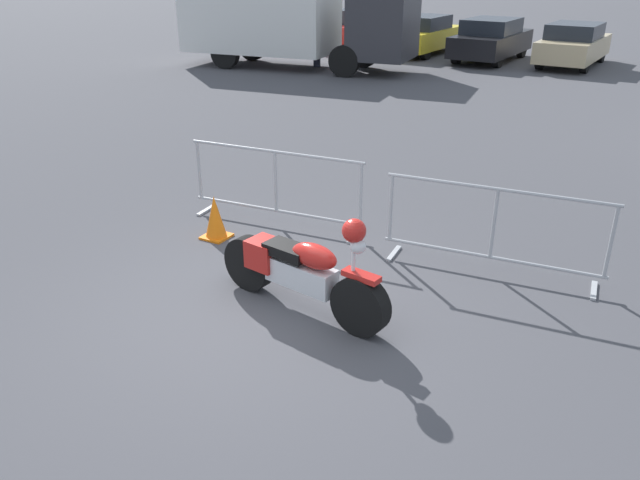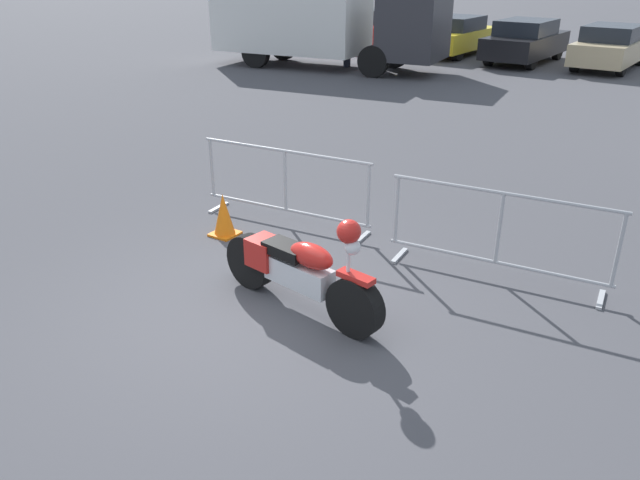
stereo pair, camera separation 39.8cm
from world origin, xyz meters
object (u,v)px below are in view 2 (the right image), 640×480
at_px(motorcycle, 299,270).
at_px(parked_car_yellow, 456,35).
at_px(parked_car_maroon, 328,28).
at_px(parked_car_tan, 611,47).
at_px(crowd_barrier_far, 499,234).
at_px(crowd_barrier_near, 285,185).
at_px(traffic_cone, 224,215).
at_px(pedestrian, 347,39).
at_px(parked_car_red, 395,29).
at_px(box_truck, 315,16).
at_px(parked_car_black, 526,41).

bearing_deg(motorcycle, parked_car_yellow, 115.90).
xyz_separation_m(parked_car_maroon, parked_car_tan, (10.96, 0.18, -0.02)).
bearing_deg(parked_car_maroon, crowd_barrier_far, -138.95).
relative_size(crowd_barrier_near, traffic_cone, 4.38).
xyz_separation_m(crowd_barrier_near, traffic_cone, (-0.45, -0.79, -0.27)).
bearing_deg(crowd_barrier_near, parked_car_tan, 85.84).
xyz_separation_m(pedestrian, traffic_cone, (5.83, -12.94, -0.63)).
relative_size(crowd_barrier_far, parked_car_red, 0.57).
xyz_separation_m(parked_car_maroon, parked_car_red, (2.74, 0.67, 0.04)).
xyz_separation_m(crowd_barrier_near, parked_car_tan, (1.21, 16.59, 0.15)).
bearing_deg(crowd_barrier_far, box_truck, 131.40).
distance_m(motorcycle, parked_car_yellow, 19.51).
distance_m(crowd_barrier_far, parked_car_maroon, 20.79).
bearing_deg(parked_car_tan, motorcycle, -175.88).
height_order(box_truck, pedestrian, box_truck).
distance_m(box_truck, traffic_cone, 14.09).
distance_m(parked_car_red, pedestrian, 5.00).
distance_m(crowd_barrier_near, parked_car_tan, 16.64).
distance_m(motorcycle, parked_car_red, 20.74).
height_order(crowd_barrier_far, pedestrian, pedestrian).
bearing_deg(parked_car_tan, parked_car_maroon, 94.14).
bearing_deg(parked_car_yellow, traffic_cone, -164.54).
relative_size(parked_car_red, pedestrian, 2.70).
bearing_deg(parked_car_tan, box_truck, 124.41).
bearing_deg(parked_car_black, box_truck, 133.73).
distance_m(parked_car_maroon, parked_car_tan, 10.96).
bearing_deg(pedestrian, parked_car_maroon, -98.85).
height_order(motorcycle, parked_car_maroon, parked_car_maroon).
xyz_separation_m(crowd_barrier_near, parked_car_red, (-7.01, 17.09, 0.21)).
xyz_separation_m(parked_car_red, parked_car_tan, (8.22, -0.49, -0.06)).
relative_size(crowd_barrier_near, parked_car_yellow, 0.61).
bearing_deg(parked_car_yellow, box_truck, 154.55).
height_order(crowd_barrier_near, parked_car_maroon, parked_car_maroon).
xyz_separation_m(crowd_barrier_far, parked_car_yellow, (-7.28, 16.81, 0.15)).
xyz_separation_m(crowd_barrier_near, parked_car_black, (-1.53, 16.34, 0.18)).
distance_m(parked_car_red, parked_car_black, 5.53).
relative_size(crowd_barrier_near, parked_car_tan, 0.61).
relative_size(pedestrian, traffic_cone, 2.86).
relative_size(motorcycle, parked_car_tan, 0.51).
xyz_separation_m(parked_car_black, parked_car_tan, (2.74, 0.26, -0.03)).
xyz_separation_m(parked_car_yellow, pedestrian, (-2.00, -4.66, 0.21)).
relative_size(crowd_barrier_far, box_truck, 0.33).
relative_size(box_truck, parked_car_yellow, 1.87).
xyz_separation_m(box_truck, parked_car_tan, (8.36, 5.07, -0.93)).
relative_size(box_truck, parked_car_maroon, 1.83).
xyz_separation_m(motorcycle, parked_car_yellow, (-5.78, 18.63, 0.25)).
height_order(box_truck, parked_car_yellow, box_truck).
bearing_deg(parked_car_red, crowd_barrier_far, -146.42).
height_order(parked_car_maroon, parked_car_black, parked_car_black).
bearing_deg(crowd_barrier_far, pedestrian, 127.38).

